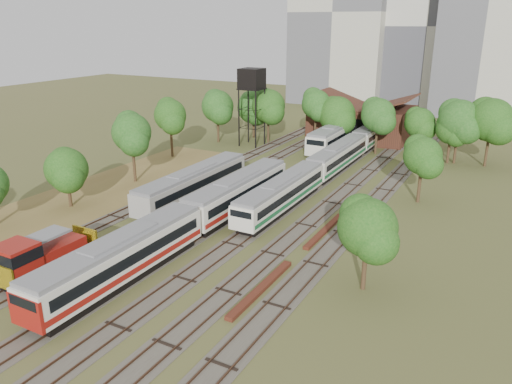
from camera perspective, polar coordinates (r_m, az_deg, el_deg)
The scene contains 17 objects.
ground at distance 38.77m, azimuth -13.45°, elevation -11.04°, with size 240.00×240.00×0.00m, color #475123.
dry_grass_patch at distance 55.87m, azimuth -21.92°, elevation -2.39°, with size 14.00×60.00×0.04m, color brown.
tracks at distance 58.13m, azimuth 2.48°, elevation -0.15°, with size 24.60×80.00×0.19m.
railcar_red_set at distance 45.62m, azimuth -7.69°, elevation -3.27°, with size 2.94×34.58×3.64m.
railcar_green_set at distance 68.13m, azimuth 9.35°, elevation 3.99°, with size 2.69×52.08×3.31m.
railcar_rear at distance 78.20m, azimuth 8.99°, elevation 6.19°, with size 3.18×16.08×3.94m.
shunter_locomotive at distance 42.22m, azimuth -23.71°, elevation -6.98°, with size 2.75×8.10×3.59m.
old_grey_coach at distance 55.95m, azimuth -7.15°, elevation 0.96°, with size 2.83×18.00×3.49m.
water_tower at distance 79.46m, azimuth -0.49°, elevation 12.59°, with size 3.52×3.52×12.15m.
rail_pile_near at distance 37.88m, azimuth 0.60°, elevation -10.95°, with size 0.63×9.41×0.31m, color #5A2719.
rail_pile_far at distance 48.05m, azimuth 7.83°, elevation -4.39°, with size 0.57×9.08×0.30m, color #5A2719.
maintenance_shed at distance 87.41m, azimuth 11.99°, elevation 7.90°, with size 16.45×11.55×7.58m.
tree_band_left at distance 63.10m, azimuth -16.11°, elevation 5.79°, with size 8.19×56.37×8.62m.
tree_band_far at distance 77.85m, azimuth 12.07°, elevation 8.74°, with size 42.58×7.58×9.38m.
tree_band_right at distance 54.97m, azimuth 18.33°, elevation 3.19°, with size 4.56×44.20×7.36m.
tower_left at distance 126.38m, azimuth 10.03°, elevation 19.57°, with size 22.00×16.00×42.00m, color #BBB7A4.
tower_centre at distance 126.23m, azimuth 19.75°, elevation 17.43°, with size 20.00×18.00×36.00m, color beige.
Camera 1 is at (23.35, -24.40, 19.04)m, focal length 35.00 mm.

